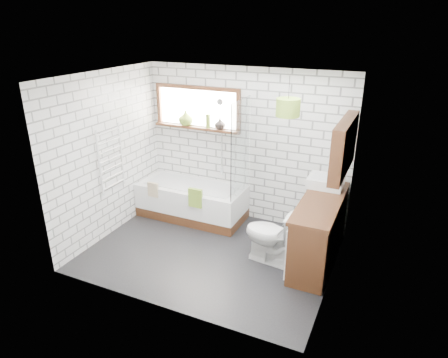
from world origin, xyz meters
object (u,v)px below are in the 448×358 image
at_px(bathtub, 192,201).
at_px(pendant, 288,107).
at_px(vanity, 319,231).
at_px(basin, 326,182).
at_px(toilet, 273,235).

xyz_separation_m(bathtub, pendant, (1.68, -0.38, 1.81)).
bearing_deg(bathtub, vanity, -11.14).
bearing_deg(pendant, vanity, -5.74).
relative_size(basin, pendant, 1.55).
bearing_deg(basin, pendant, -138.33).
height_order(toilet, pendant, pendant).
bearing_deg(toilet, basin, 155.05).
distance_m(vanity, toilet, 0.64).
bearing_deg(vanity, pendant, 174.26).
relative_size(vanity, toilet, 1.95).
bearing_deg(toilet, bathtub, -107.33).
xyz_separation_m(bathtub, vanity, (2.24, -0.44, 0.17)).
xyz_separation_m(vanity, pendant, (-0.56, 0.06, 1.64)).
relative_size(vanity, pendant, 5.10).
height_order(vanity, toilet, vanity).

